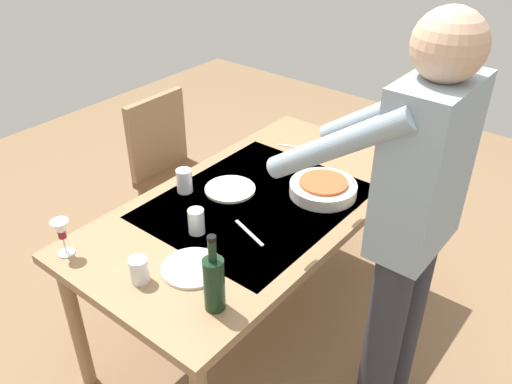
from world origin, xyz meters
The scene contains 14 objects.
ground_plane centered at (0.00, 0.00, 0.00)m, with size 6.00×6.00×0.00m, color #846647.
dining_table centered at (0.00, 0.00, 0.67)m, with size 1.65×0.87×0.75m.
chair_near centered at (-0.24, -0.82, 0.53)m, with size 0.40×0.40×0.91m.
person_server centered at (0.02, 0.70, 0.96)m, with size 0.42×0.61×1.69m.
wine_bottle centered at (0.59, 0.30, 0.86)m, with size 0.07×0.07×0.30m.
wine_glass_left centered at (0.73, -0.34, 0.85)m, with size 0.07×0.07×0.15m.
water_cup_near_left centered at (0.32, -0.04, 0.80)m, with size 0.07×0.07×0.11m, color silver.
water_cup_near_right centered at (0.66, 0.00, 0.79)m, with size 0.07×0.07×0.10m, color silver.
water_cup_far_left centered at (0.13, -0.30, 0.80)m, with size 0.07×0.07×0.11m, color silver.
serving_bowl_pasta centered at (-0.23, 0.19, 0.78)m, with size 0.30×0.30×0.07m.
dinner_plate_near centered at (0.50, 0.10, 0.75)m, with size 0.23×0.23×0.01m, color silver.
dinner_plate_far centered at (0.00, -0.15, 0.75)m, with size 0.23×0.23×0.01m, color silver.
table_knife centered at (0.20, 0.12, 0.75)m, with size 0.01×0.20×0.01m, color silver.
table_fork centered at (-0.53, -0.16, 0.75)m, with size 0.01×0.18×0.01m, color silver.
Camera 1 is at (1.52, 1.23, 2.03)m, focal length 37.46 mm.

